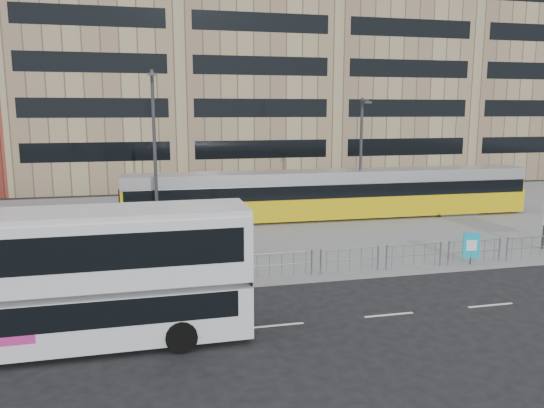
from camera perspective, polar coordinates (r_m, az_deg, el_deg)
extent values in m
plane|color=black|center=(22.02, 3.15, -8.49)|extent=(120.00, 120.00, 0.00)
cube|color=slate|center=(33.29, -2.67, -1.97)|extent=(64.00, 24.00, 0.15)
cube|color=gray|center=(22.04, 3.12, -8.27)|extent=(64.00, 0.25, 0.17)
cube|color=tan|center=(54.32, -18.02, 13.79)|extent=(14.00, 16.00, 22.00)
cube|color=tan|center=(55.15, -2.90, 15.23)|extent=(14.00, 16.00, 24.00)
cube|color=tan|center=(59.19, 10.95, 13.25)|extent=(14.00, 16.00, 21.00)
cube|color=tan|center=(66.16, 22.42, 13.20)|extent=(14.00, 16.00, 23.00)
cylinder|color=gray|center=(22.75, 7.68, -4.81)|extent=(32.00, 0.05, 0.05)
cylinder|color=gray|center=(22.88, 7.65, -6.02)|extent=(32.00, 0.04, 0.04)
cube|color=white|center=(18.80, 9.66, -11.93)|extent=(62.00, 0.12, 0.01)
cube|color=silver|center=(17.18, -20.27, -11.08)|extent=(10.34, 2.46, 1.60)
cube|color=silver|center=(16.59, -20.69, -4.70)|extent=(10.34, 2.46, 1.97)
cube|color=silver|center=(16.37, -20.91, -1.20)|extent=(10.34, 2.36, 0.28)
cube|color=black|center=(17.00, -18.76, -9.86)|extent=(8.46, 2.49, 0.80)
cube|color=black|center=(16.55, -20.73, -4.07)|extent=(9.77, 2.49, 1.03)
cylinder|color=black|center=(16.15, -9.70, -13.93)|extent=(0.94, 0.29, 0.94)
cylinder|color=black|center=(18.36, -10.24, -10.93)|extent=(0.94, 0.29, 0.94)
cube|color=gold|center=(34.22, 6.55, -0.05)|extent=(26.19, 2.96, 1.49)
cube|color=black|center=(34.06, 6.58, 1.65)|extent=(25.81, 2.99, 0.84)
cube|color=#B9B9BE|center=(33.95, 6.61, 2.97)|extent=(26.18, 2.76, 0.75)
cube|color=gold|center=(39.91, 23.85, 1.47)|extent=(1.16, 2.12, 2.43)
cube|color=gold|center=(32.39, -14.90, 0.19)|extent=(1.16, 2.12, 2.43)
cylinder|color=#2D2D30|center=(34.11, 6.57, 1.11)|extent=(2.27, 2.27, 2.80)
cube|color=#2D2D30|center=(37.85, 18.67, -0.55)|extent=(2.84, 2.40, 0.47)
cube|color=#2D2D30|center=(32.67, -7.59, -1.72)|extent=(2.84, 2.40, 0.47)
cylinder|color=#2D2D30|center=(25.58, 20.58, -5.23)|extent=(0.06, 0.06, 0.78)
cube|color=#0EA8CB|center=(25.47, 20.65, -4.18)|extent=(0.77, 0.19, 1.16)
cube|color=white|center=(25.44, 20.69, -4.20)|extent=(0.48, 0.09, 0.48)
imported|color=black|center=(25.54, -3.56, -3.29)|extent=(0.63, 0.80, 1.93)
cylinder|color=#2D2D30|center=(22.13, -6.22, -3.99)|extent=(0.12, 0.12, 3.00)
imported|color=#2D2D30|center=(21.89, -6.27, -1.20)|extent=(0.20, 0.23, 1.00)
cylinder|color=#2D2D30|center=(28.96, -12.48, 5.09)|extent=(0.18, 0.18, 8.93)
cylinder|color=#2D2D30|center=(28.53, -12.80, 13.59)|extent=(0.14, 0.90, 0.14)
cube|color=#2D2D30|center=(28.07, -12.78, 13.45)|extent=(0.45, 0.20, 0.12)
cylinder|color=#2D2D30|center=(34.20, 9.51, 4.81)|extent=(0.18, 0.18, 7.62)
cylinder|color=#2D2D30|center=(33.70, 9.96, 10.87)|extent=(0.14, 0.90, 0.14)
cube|color=#2D2D30|center=(33.29, 10.26, 10.70)|extent=(0.45, 0.20, 0.12)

